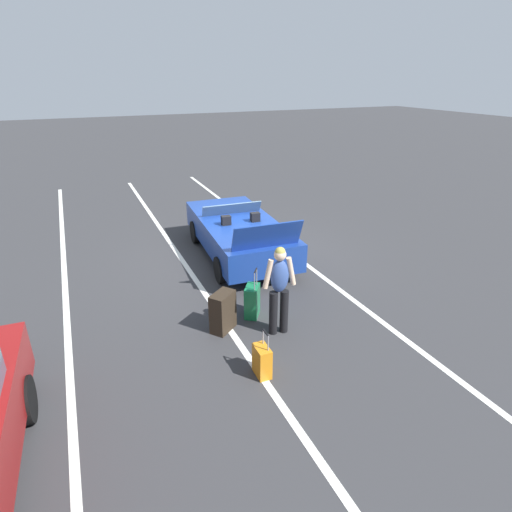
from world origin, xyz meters
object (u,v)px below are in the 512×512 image
suitcase_large_black (223,312)px  traveler_person (279,286)px  convertible_car (236,231)px  suitcase_medium_bright (252,301)px  suitcase_small_carryon (262,361)px

suitcase_large_black → traveler_person: traveler_person is taller
convertible_car → traveler_person: bearing=173.8°
traveler_person → convertible_car: bearing=-2.0°
suitcase_large_black → suitcase_medium_bright: 0.71m
traveler_person → suitcase_large_black: bearing=69.4°
suitcase_medium_bright → suitcase_small_carryon: (-1.64, 0.55, -0.06)m
convertible_car → suitcase_large_black: bearing=158.4°
suitcase_medium_bright → suitcase_small_carryon: size_ratio=1.27×
traveler_person → suitcase_small_carryon: bearing=149.2°
convertible_car → traveler_person: (-3.69, 0.64, 0.34)m
convertible_car → suitcase_large_black: convertible_car is taller
suitcase_small_carryon → convertible_car: bearing=-105.4°
suitcase_large_black → suitcase_small_carryon: bearing=147.9°
convertible_car → traveler_person: size_ratio=2.58×
convertible_car → suitcase_small_carryon: size_ratio=5.57×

